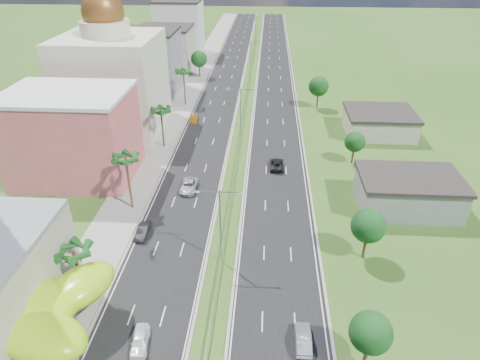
# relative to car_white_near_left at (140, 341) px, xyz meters

# --- Properties ---
(ground) EXTENTS (500.00, 500.00, 0.00)m
(ground) POSITION_rel_car_white_near_left_xyz_m (7.11, 4.11, -0.78)
(ground) COLOR #2D5119
(ground) RESTS_ON ground
(road_left) EXTENTS (11.00, 260.00, 0.04)m
(road_left) POSITION_rel_car_white_near_left_xyz_m (-0.39, 94.11, -0.76)
(road_left) COLOR black
(road_left) RESTS_ON ground
(road_right) EXTENTS (11.00, 260.00, 0.04)m
(road_right) POSITION_rel_car_white_near_left_xyz_m (14.61, 94.11, -0.76)
(road_right) COLOR black
(road_right) RESTS_ON ground
(sidewalk_left) EXTENTS (7.00, 260.00, 0.12)m
(sidewalk_left) POSITION_rel_car_white_near_left_xyz_m (-9.89, 94.11, -0.72)
(sidewalk_left) COLOR gray
(sidewalk_left) RESTS_ON ground
(median_guardrail) EXTENTS (0.10, 216.06, 0.76)m
(median_guardrail) POSITION_rel_car_white_near_left_xyz_m (7.11, 76.10, -0.16)
(median_guardrail) COLOR gray
(median_guardrail) RESTS_ON ground
(streetlight_median_b) EXTENTS (6.04, 0.25, 11.00)m
(streetlight_median_b) POSITION_rel_car_white_near_left_xyz_m (7.11, 14.11, 5.97)
(streetlight_median_b) COLOR gray
(streetlight_median_b) RESTS_ON ground
(streetlight_median_c) EXTENTS (6.04, 0.25, 11.00)m
(streetlight_median_c) POSITION_rel_car_white_near_left_xyz_m (7.11, 54.11, 5.97)
(streetlight_median_c) COLOR gray
(streetlight_median_c) RESTS_ON ground
(streetlight_median_d) EXTENTS (6.04, 0.25, 11.00)m
(streetlight_median_d) POSITION_rel_car_white_near_left_xyz_m (7.11, 99.11, 5.97)
(streetlight_median_d) COLOR gray
(streetlight_median_d) RESTS_ON ground
(streetlight_median_e) EXTENTS (6.04, 0.25, 11.00)m
(streetlight_median_e) POSITION_rel_car_white_near_left_xyz_m (7.11, 144.11, 5.97)
(streetlight_median_e) COLOR gray
(streetlight_median_e) RESTS_ON ground
(lime_canopy) EXTENTS (18.00, 15.00, 7.40)m
(lime_canopy) POSITION_rel_car_white_near_left_xyz_m (-12.89, 0.10, 4.22)
(lime_canopy) COLOR #9FDA15
(lime_canopy) RESTS_ON ground
(pink_shophouse) EXTENTS (20.00, 15.00, 15.00)m
(pink_shophouse) POSITION_rel_car_white_near_left_xyz_m (-20.89, 36.11, 6.72)
(pink_shophouse) COLOR #C75251
(pink_shophouse) RESTS_ON ground
(domed_building) EXTENTS (20.00, 20.00, 28.70)m
(domed_building) POSITION_rel_car_white_near_left_xyz_m (-20.89, 59.11, 10.58)
(domed_building) COLOR beige
(domed_building) RESTS_ON ground
(midrise_grey) EXTENTS (16.00, 15.00, 16.00)m
(midrise_grey) POSITION_rel_car_white_near_left_xyz_m (-19.89, 84.11, 7.22)
(midrise_grey) COLOR slate
(midrise_grey) RESTS_ON ground
(midrise_beige) EXTENTS (16.00, 15.00, 13.00)m
(midrise_beige) POSITION_rel_car_white_near_left_xyz_m (-19.89, 106.11, 5.72)
(midrise_beige) COLOR gray
(midrise_beige) RESTS_ON ground
(midrise_white) EXTENTS (16.00, 15.00, 18.00)m
(midrise_white) POSITION_rel_car_white_near_left_xyz_m (-19.89, 129.11, 8.22)
(midrise_white) COLOR silver
(midrise_white) RESTS_ON ground
(shed_near) EXTENTS (15.00, 10.00, 5.00)m
(shed_near) POSITION_rel_car_white_near_left_xyz_m (35.11, 29.11, 1.72)
(shed_near) COLOR slate
(shed_near) RESTS_ON ground
(shed_far) EXTENTS (14.00, 12.00, 4.40)m
(shed_far) POSITION_rel_car_white_near_left_xyz_m (37.11, 59.11, 1.42)
(shed_far) COLOR gray
(shed_far) RESTS_ON ground
(palm_tree_b) EXTENTS (3.60, 3.60, 8.10)m
(palm_tree_b) POSITION_rel_car_white_near_left_xyz_m (-8.39, 6.11, 6.29)
(palm_tree_b) COLOR #47301C
(palm_tree_b) RESTS_ON ground
(palm_tree_c) EXTENTS (3.60, 3.60, 9.60)m
(palm_tree_c) POSITION_rel_car_white_near_left_xyz_m (-8.39, 26.11, 7.72)
(palm_tree_c) COLOR #47301C
(palm_tree_c) RESTS_ON ground
(palm_tree_d) EXTENTS (3.60, 3.60, 8.60)m
(palm_tree_d) POSITION_rel_car_white_near_left_xyz_m (-8.39, 49.11, 6.77)
(palm_tree_d) COLOR #47301C
(palm_tree_d) RESTS_ON ground
(palm_tree_e) EXTENTS (3.60, 3.60, 9.40)m
(palm_tree_e) POSITION_rel_car_white_near_left_xyz_m (-8.39, 74.11, 7.53)
(palm_tree_e) COLOR #47301C
(palm_tree_e) RESTS_ON ground
(leafy_tree_lfar) EXTENTS (4.90, 4.90, 8.05)m
(leafy_tree_lfar) POSITION_rel_car_white_near_left_xyz_m (-8.39, 99.11, 4.80)
(leafy_tree_lfar) COLOR #47301C
(leafy_tree_lfar) RESTS_ON ground
(leafy_tree_ra) EXTENTS (4.20, 4.20, 6.90)m
(leafy_tree_ra) POSITION_rel_car_white_near_left_xyz_m (23.11, -0.89, 4.00)
(leafy_tree_ra) COLOR #47301C
(leafy_tree_ra) RESTS_ON ground
(leafy_tree_rb) EXTENTS (4.55, 4.55, 7.47)m
(leafy_tree_rb) POSITION_rel_car_white_near_left_xyz_m (26.11, 16.11, 4.40)
(leafy_tree_rb) COLOR #47301C
(leafy_tree_rb) RESTS_ON ground
(leafy_tree_rc) EXTENTS (3.85, 3.85, 6.33)m
(leafy_tree_rc) POSITION_rel_car_white_near_left_xyz_m (29.11, 44.11, 3.60)
(leafy_tree_rc) COLOR #47301C
(leafy_tree_rc) RESTS_ON ground
(leafy_tree_rd) EXTENTS (4.90, 4.90, 8.05)m
(leafy_tree_rd) POSITION_rel_car_white_near_left_xyz_m (25.11, 74.11, 4.80)
(leafy_tree_rd) COLOR #47301C
(leafy_tree_rd) RESTS_ON ground
(car_white_near_left) EXTENTS (2.23, 4.49, 1.47)m
(car_white_near_left) POSITION_rel_car_white_near_left_xyz_m (0.00, 0.00, 0.00)
(car_white_near_left) COLOR white
(car_white_near_left) RESTS_ON road_left
(car_dark_left) EXTENTS (1.50, 4.29, 1.41)m
(car_dark_left) POSITION_rel_car_white_near_left_xyz_m (-4.75, 18.96, -0.03)
(car_dark_left) COLOR black
(car_dark_left) RESTS_ON road_left
(car_silver_mid_left) EXTENTS (2.59, 5.49, 1.52)m
(car_silver_mid_left) POSITION_rel_car_white_near_left_xyz_m (-0.32, 32.07, 0.02)
(car_silver_mid_left) COLOR #B8BCC0
(car_silver_mid_left) RESTS_ON road_left
(car_yellow_far_left) EXTENTS (1.92, 4.34, 1.24)m
(car_yellow_far_left) POSITION_rel_car_white_near_left_xyz_m (-4.47, 63.15, -0.12)
(car_yellow_far_left) COLOR orange
(car_yellow_far_left) RESTS_ON road_left
(car_silver_right) EXTENTS (1.61, 4.59, 1.51)m
(car_silver_right) POSITION_rel_car_white_near_left_xyz_m (17.13, 1.35, 0.02)
(car_silver_right) COLOR #95969B
(car_silver_right) RESTS_ON road_right
(car_dark_far_right) EXTENTS (2.47, 5.31, 1.47)m
(car_dark_far_right) POSITION_rel_car_white_near_left_xyz_m (14.73, 41.08, 0.00)
(car_dark_far_right) COLOR black
(car_dark_far_right) RESTS_ON road_right
(motorcycle) EXTENTS (0.70, 2.13, 1.35)m
(motorcycle) POSITION_rel_car_white_near_left_xyz_m (-2.24, 14.62, -0.06)
(motorcycle) COLOR black
(motorcycle) RESTS_ON road_left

